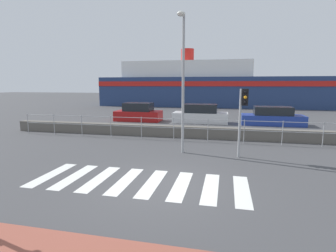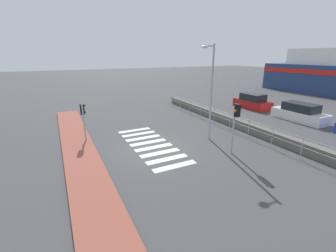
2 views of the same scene
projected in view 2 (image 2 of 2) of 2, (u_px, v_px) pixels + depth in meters
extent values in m
plane|color=#424244|center=(156.00, 149.00, 13.34)|extent=(160.00, 160.00, 0.00)
cube|color=#934C3D|center=(83.00, 162.00, 11.57)|extent=(24.00, 1.80, 0.12)
cube|color=silver|center=(135.00, 130.00, 16.67)|extent=(0.45, 2.40, 0.01)
cube|color=silver|center=(139.00, 134.00, 15.91)|extent=(0.45, 2.40, 0.01)
cube|color=silver|center=(143.00, 138.00, 15.14)|extent=(0.45, 2.40, 0.01)
cube|color=silver|center=(148.00, 142.00, 14.38)|extent=(0.45, 2.40, 0.01)
cube|color=silver|center=(154.00, 147.00, 13.61)|extent=(0.45, 2.40, 0.01)
cube|color=silver|center=(160.00, 153.00, 12.84)|extent=(0.45, 2.40, 0.01)
cube|color=silver|center=(167.00, 159.00, 12.08)|extent=(0.45, 2.40, 0.01)
cube|color=silver|center=(175.00, 166.00, 11.31)|extent=(0.45, 2.40, 0.01)
cube|color=#605B54|center=(247.00, 127.00, 16.38)|extent=(22.86, 0.55, 0.65)
cylinder|color=#9EA0A3|center=(239.00, 117.00, 15.74)|extent=(20.57, 0.03, 0.03)
cylinder|color=#9EA0A3|center=(239.00, 124.00, 15.89)|extent=(20.57, 0.03, 0.03)
cylinder|color=#9EA0A3|center=(172.00, 100.00, 24.67)|extent=(0.04, 0.04, 1.25)
cylinder|color=#9EA0A3|center=(180.00, 103.00, 23.07)|extent=(0.04, 0.04, 1.25)
cylinder|color=#9EA0A3|center=(190.00, 107.00, 21.48)|extent=(0.04, 0.04, 1.25)
cylinder|color=#9EA0A3|center=(201.00, 111.00, 19.89)|extent=(0.04, 0.04, 1.25)
cylinder|color=#9EA0A3|center=(214.00, 116.00, 18.30)|extent=(0.04, 0.04, 1.25)
cylinder|color=#9EA0A3|center=(230.00, 121.00, 16.71)|extent=(0.04, 0.04, 1.25)
cylinder|color=#9EA0A3|center=(249.00, 128.00, 15.12)|extent=(0.04, 0.04, 1.25)
cylinder|color=#9EA0A3|center=(272.00, 137.00, 13.52)|extent=(0.04, 0.04, 1.25)
cylinder|color=#9EA0A3|center=(302.00, 148.00, 11.93)|extent=(0.04, 0.04, 1.25)
cylinder|color=#9EA0A3|center=(84.00, 123.00, 14.16)|extent=(0.10, 0.10, 2.45)
cube|color=black|center=(82.00, 109.00, 14.04)|extent=(0.24, 0.24, 0.68)
sphere|color=black|center=(84.00, 106.00, 14.04)|extent=(0.13, 0.13, 0.13)
sphere|color=orange|center=(85.00, 109.00, 14.10)|extent=(0.13, 0.13, 0.13)
sphere|color=black|center=(85.00, 112.00, 14.16)|extent=(0.13, 0.13, 0.13)
cube|color=yellow|center=(84.00, 126.00, 14.31)|extent=(0.10, 0.14, 0.18)
cylinder|color=#9EA0A3|center=(233.00, 129.00, 12.40)|extent=(0.10, 0.10, 2.88)
cube|color=black|center=(237.00, 110.00, 11.92)|extent=(0.24, 0.24, 0.68)
sphere|color=black|center=(236.00, 107.00, 11.80)|extent=(0.13, 0.13, 0.13)
sphere|color=orange|center=(235.00, 111.00, 11.86)|extent=(0.13, 0.13, 0.13)
sphere|color=black|center=(235.00, 115.00, 11.93)|extent=(0.13, 0.13, 0.13)
cylinder|color=#9EA0A3|center=(211.00, 94.00, 14.10)|extent=(0.12, 0.12, 6.00)
cylinder|color=#9EA0A3|center=(210.00, 46.00, 13.09)|extent=(0.07, 0.66, 0.07)
ellipsoid|color=silver|center=(205.00, 47.00, 12.97)|extent=(0.32, 0.42, 0.19)
cube|color=#B21919|center=(252.00, 104.00, 23.54)|extent=(3.83, 1.80, 0.83)
cube|color=#1E2328|center=(253.00, 97.00, 23.31)|extent=(2.30, 1.58, 0.68)
cube|color=silver|center=(299.00, 116.00, 19.09)|extent=(4.33, 1.75, 0.82)
cube|color=#1E2328|center=(301.00, 107.00, 18.87)|extent=(2.60, 1.54, 0.67)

